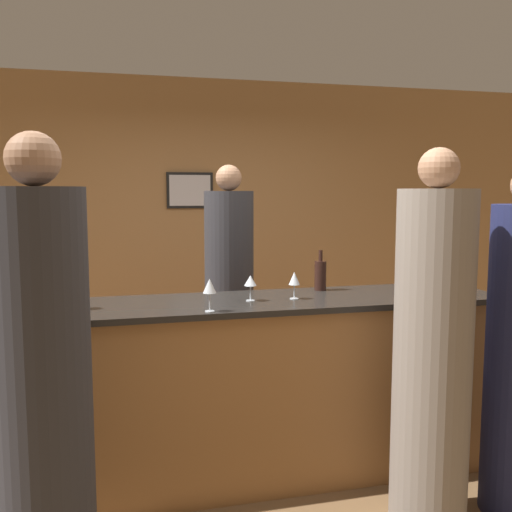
# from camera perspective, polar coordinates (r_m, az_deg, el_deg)

# --- Properties ---
(ground_plane) EXTENTS (14.00, 14.00, 0.00)m
(ground_plane) POSITION_cam_1_polar(r_m,az_deg,el_deg) (3.77, 0.49, -21.03)
(ground_plane) COLOR brown
(back_wall) EXTENTS (8.00, 0.08, 2.80)m
(back_wall) POSITION_cam_1_polar(r_m,az_deg,el_deg) (5.55, -5.39, 2.94)
(back_wall) COLOR #A37547
(back_wall) RESTS_ON ground_plane
(bar_counter) EXTENTS (2.96, 0.66, 1.10)m
(bar_counter) POSITION_cam_1_polar(r_m,az_deg,el_deg) (3.55, 0.50, -13.09)
(bar_counter) COLOR #996638
(bar_counter) RESTS_ON ground_plane
(bartender) EXTENTS (0.36, 0.36, 1.93)m
(bartender) POSITION_cam_1_polar(r_m,az_deg,el_deg) (4.28, -2.68, -4.86)
(bartender) COLOR #2D2D33
(bartender) RESTS_ON ground_plane
(guest_0) EXTENTS (0.39, 0.39, 1.95)m
(guest_0) POSITION_cam_1_polar(r_m,az_deg,el_deg) (3.07, 17.21, -9.59)
(guest_0) COLOR gray
(guest_0) RESTS_ON ground_plane
(guest_1) EXTENTS (0.40, 0.40, 1.98)m
(guest_1) POSITION_cam_1_polar(r_m,az_deg,el_deg) (2.57, -20.52, -12.62)
(guest_1) COLOR #2D2D33
(guest_1) RESTS_ON ground_plane
(wine_bottle_0) EXTENTS (0.08, 0.08, 0.26)m
(wine_bottle_0) POSITION_cam_1_polar(r_m,az_deg,el_deg) (3.73, 6.45, -1.89)
(wine_bottle_0) COLOR black
(wine_bottle_0) RESTS_ON bar_counter
(wine_glass_0) EXTENTS (0.07, 0.07, 0.18)m
(wine_glass_0) POSITION_cam_1_polar(r_m,az_deg,el_deg) (3.22, -22.75, -2.98)
(wine_glass_0) COLOR silver
(wine_glass_0) RESTS_ON bar_counter
(wine_glass_1) EXTENTS (0.07, 0.07, 0.16)m
(wine_glass_1) POSITION_cam_1_polar(r_m,az_deg,el_deg) (3.40, 3.85, -2.33)
(wine_glass_1) COLOR silver
(wine_glass_1) RESTS_ON bar_counter
(wine_glass_2) EXTENTS (0.07, 0.07, 0.18)m
(wine_glass_2) POSITION_cam_1_polar(r_m,az_deg,el_deg) (3.52, 14.74, -1.98)
(wine_glass_2) COLOR silver
(wine_glass_2) RESTS_ON bar_counter
(wine_glass_3) EXTENTS (0.07, 0.07, 0.18)m
(wine_glass_3) POSITION_cam_1_polar(r_m,az_deg,el_deg) (3.04, -4.67, -3.09)
(wine_glass_3) COLOR silver
(wine_glass_3) RESTS_ON bar_counter
(wine_glass_4) EXTENTS (0.08, 0.08, 0.17)m
(wine_glass_4) POSITION_cam_1_polar(r_m,az_deg,el_deg) (3.25, -17.36, -2.82)
(wine_glass_4) COLOR silver
(wine_glass_4) RESTS_ON bar_counter
(wine_glass_5) EXTENTS (0.07, 0.07, 0.15)m
(wine_glass_5) POSITION_cam_1_polar(r_m,az_deg,el_deg) (3.34, -0.57, -2.56)
(wine_glass_5) COLOR silver
(wine_glass_5) RESTS_ON bar_counter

